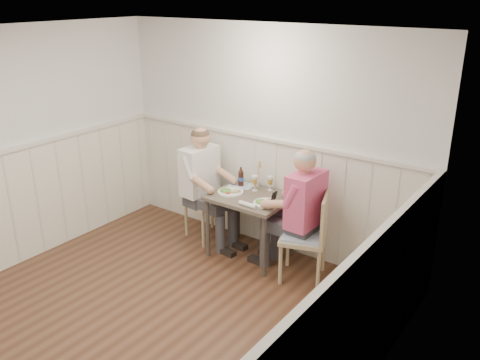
% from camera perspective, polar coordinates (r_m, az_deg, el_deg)
% --- Properties ---
extents(ground_plane, '(4.50, 4.50, 0.00)m').
position_cam_1_polar(ground_plane, '(4.91, -12.30, -16.50)').
color(ground_plane, '#492B1C').
extents(room_shell, '(4.04, 4.54, 2.60)m').
position_cam_1_polar(room_shell, '(4.18, -13.87, 0.35)').
color(room_shell, white).
rests_on(room_shell, ground).
extents(wainscot, '(4.00, 4.49, 1.34)m').
position_cam_1_polar(wainscot, '(4.94, -7.03, -6.42)').
color(wainscot, silver).
rests_on(wainscot, ground).
extents(dining_table, '(0.87, 0.70, 0.75)m').
position_cam_1_polar(dining_table, '(5.74, 1.17, -2.74)').
color(dining_table, brown).
rests_on(dining_table, ground).
extents(chair_right, '(0.59, 0.59, 0.98)m').
position_cam_1_polar(chair_right, '(5.38, 7.80, -5.97)').
color(chair_right, tan).
rests_on(chair_right, ground).
extents(chair_left, '(0.57, 0.57, 0.96)m').
position_cam_1_polar(chair_left, '(6.28, -4.00, -1.89)').
color(chair_left, tan).
rests_on(chair_left, ground).
extents(man_in_pink, '(0.68, 0.47, 1.45)m').
position_cam_1_polar(man_in_pink, '(5.42, 6.85, -4.83)').
color(man_in_pink, '#3F3F47').
rests_on(man_in_pink, ground).
extents(diner_cream, '(0.70, 0.49, 1.45)m').
position_cam_1_polar(diner_cream, '(6.16, -4.21, -1.52)').
color(diner_cream, '#3F3F47').
rests_on(diner_cream, ground).
extents(plate_man, '(0.28, 0.28, 0.07)m').
position_cam_1_polar(plate_man, '(5.48, 2.85, -2.49)').
color(plate_man, white).
rests_on(plate_man, dining_table).
extents(plate_diner, '(0.30, 0.30, 0.07)m').
position_cam_1_polar(plate_diner, '(5.77, -1.23, -1.24)').
color(plate_diner, white).
rests_on(plate_diner, dining_table).
extents(beer_glass_a, '(0.07, 0.07, 0.17)m').
position_cam_1_polar(beer_glass_a, '(5.82, 3.42, -0.12)').
color(beer_glass_a, silver).
rests_on(beer_glass_a, dining_table).
extents(beer_glass_b, '(0.07, 0.07, 0.18)m').
position_cam_1_polar(beer_glass_b, '(5.80, 1.66, -0.08)').
color(beer_glass_b, silver).
rests_on(beer_glass_b, dining_table).
extents(beer_bottle, '(0.07, 0.07, 0.23)m').
position_cam_1_polar(beer_bottle, '(5.95, 0.10, 0.27)').
color(beer_bottle, black).
rests_on(beer_bottle, dining_table).
extents(rolled_napkin, '(0.22, 0.06, 0.05)m').
position_cam_1_polar(rolled_napkin, '(5.41, 0.86, -2.78)').
color(rolled_napkin, white).
rests_on(rolled_napkin, dining_table).
extents(grass_vase, '(0.04, 0.04, 0.33)m').
position_cam_1_polar(grass_vase, '(5.93, 2.03, 0.64)').
color(grass_vase, silver).
rests_on(grass_vase, dining_table).
extents(gingham_mat, '(0.32, 0.27, 0.01)m').
position_cam_1_polar(gingham_mat, '(6.00, 0.16, -0.58)').
color(gingham_mat, '#5579A9').
rests_on(gingham_mat, dining_table).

